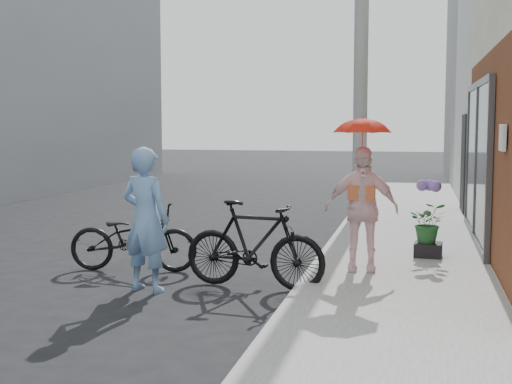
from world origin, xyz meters
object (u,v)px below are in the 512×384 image
(kimono_woman, at_px, (361,209))
(bike_left, at_px, (133,238))
(utility_pole, at_px, (361,45))
(planter, at_px, (428,250))
(officer, at_px, (146,220))
(bike_right, at_px, (254,245))

(kimono_woman, bearing_deg, bike_left, 179.26)
(utility_pole, relative_size, planter, 18.95)
(officer, distance_m, bike_left, 1.25)
(officer, relative_size, bike_left, 0.99)
(bike_right, xyz_separation_m, planter, (2.06, 1.88, -0.31))
(utility_pole, distance_m, bike_right, 6.78)
(utility_pole, distance_m, planter, 5.46)
(kimono_woman, height_order, planter, kimono_woman)
(officer, bearing_deg, bike_left, -44.40)
(kimono_woman, bearing_deg, officer, -157.64)
(bike_left, distance_m, planter, 4.08)
(utility_pole, xyz_separation_m, kimono_woman, (0.45, -5.29, -2.59))
(planter, bearing_deg, utility_pole, 107.33)
(kimono_woman, bearing_deg, bike_right, -151.70)
(bike_left, relative_size, kimono_woman, 1.10)
(officer, bearing_deg, planter, -129.11)
(utility_pole, xyz_separation_m, bike_left, (-2.57, -5.45, -3.05))
(utility_pole, relative_size, bike_left, 4.06)
(bike_right, distance_m, kimono_woman, 1.48)
(utility_pole, xyz_separation_m, officer, (-1.97, -6.48, -2.64))
(utility_pole, distance_m, kimono_woman, 5.91)
(bike_left, height_order, bike_right, bike_right)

